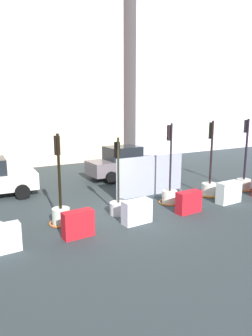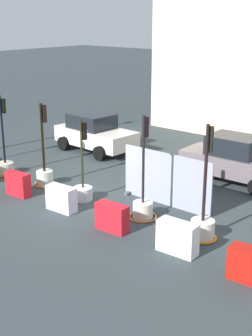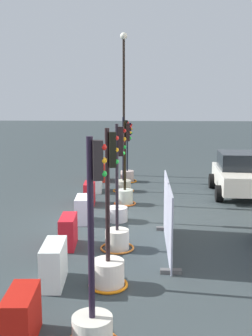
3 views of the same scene
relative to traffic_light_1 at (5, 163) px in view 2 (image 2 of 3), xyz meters
The scene contains 14 objects.
ground_plane 4.63m from the traffic_light_1, ahead, with size 120.00×120.00×0.00m, color #2E3739.
traffic_light_1 is the anchor object (origin of this frame).
traffic_light_2 2.25m from the traffic_light_1, ahead, with size 0.85×0.85×3.17m.
traffic_light_3 4.46m from the traffic_light_1, ahead, with size 0.67×0.67×2.94m.
traffic_light_4 7.03m from the traffic_light_1, ahead, with size 0.92×0.92×3.38m.
traffic_light_5 9.28m from the traffic_light_1, ahead, with size 0.87×0.87×3.44m.
construction_barrier_2 2.65m from the traffic_light_1, 26.57° to the right, with size 1.01×0.44×0.86m.
construction_barrier_3 4.72m from the traffic_light_1, 13.62° to the right, with size 1.08×0.50×0.84m.
construction_barrier_4 7.00m from the traffic_light_1, ahead, with size 1.06×0.46×0.85m.
construction_barrier_5 9.27m from the traffic_light_1, ahead, with size 1.16×0.51×0.92m.
construction_barrier_6 11.45m from the traffic_light_1, ahead, with size 1.06×0.53×0.87m.
car_white_van 4.91m from the traffic_light_1, 85.23° to the left, with size 4.11×2.35×1.77m.
car_grey_saloon 9.24m from the traffic_light_1, 34.38° to the left, with size 4.29×2.09×1.83m.
site_fence_panel 7.13m from the traffic_light_1, 12.49° to the left, with size 3.56×0.50×1.85m.
Camera 2 is at (11.09, -10.67, 6.32)m, focal length 50.69 mm.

